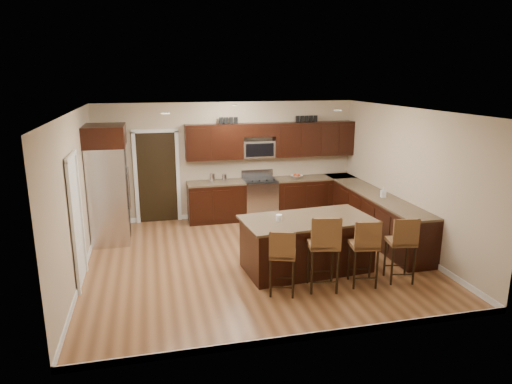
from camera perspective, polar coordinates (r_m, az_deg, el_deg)
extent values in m
plane|color=brown|center=(8.48, -0.08, -8.37)|extent=(6.00, 6.00, 0.00)
plane|color=silver|center=(7.84, -0.09, 10.16)|extent=(6.00, 6.00, 0.00)
plane|color=tan|center=(10.69, -3.46, 3.95)|extent=(6.00, 0.00, 6.00)
plane|color=tan|center=(7.95, -21.65, -0.68)|extent=(0.00, 5.50, 5.50)
plane|color=tan|center=(9.19, 18.44, 1.53)|extent=(0.00, 5.50, 5.50)
cube|color=black|center=(10.55, -4.97, -1.29)|extent=(1.30, 0.60, 0.88)
cube|color=black|center=(11.13, 7.24, -0.53)|extent=(1.94, 0.60, 0.88)
cube|color=black|center=(9.67, 15.05, -3.20)|extent=(0.60, 3.35, 0.88)
cube|color=brown|center=(10.44, -5.03, 1.14)|extent=(1.30, 0.63, 0.04)
cube|color=brown|center=(11.02, 7.31, 1.78)|extent=(1.94, 0.63, 0.04)
cube|color=brown|center=(9.55, 15.22, -0.56)|extent=(0.63, 3.35, 0.04)
cube|color=black|center=(10.40, -5.25, 6.25)|extent=(1.30, 0.33, 0.80)
cube|color=black|center=(10.99, 7.22, 6.62)|extent=(1.94, 0.33, 0.80)
cube|color=black|center=(10.56, 0.31, 7.79)|extent=(0.76, 0.33, 0.30)
cube|color=silver|center=(10.74, 0.47, -0.91)|extent=(0.76, 0.64, 0.90)
cube|color=black|center=(10.63, 0.47, 1.49)|extent=(0.76, 0.60, 0.03)
cube|color=black|center=(10.46, 0.86, -1.33)|extent=(0.65, 0.01, 0.45)
cube|color=silver|center=(10.86, 0.14, 2.36)|extent=(0.76, 0.05, 0.18)
cube|color=silver|center=(10.64, 0.28, 5.40)|extent=(0.76, 0.31, 0.40)
cube|color=black|center=(10.59, -12.25, 1.78)|extent=(0.85, 0.03, 2.06)
cube|color=white|center=(7.75, -21.58, -3.59)|extent=(0.03, 0.80, 2.04)
cube|color=black|center=(7.96, 6.33, -6.58)|extent=(2.18, 1.23, 0.88)
cube|color=brown|center=(7.81, 6.42, -3.43)|extent=(2.29, 1.34, 0.04)
cube|color=black|center=(8.11, 6.25, -9.19)|extent=(2.10, 1.15, 0.09)
cube|color=brown|center=(7.01, 3.35, -7.79)|extent=(0.50, 0.50, 0.06)
cube|color=brown|center=(6.77, 3.29, -6.74)|extent=(0.38, 0.17, 0.42)
cylinder|color=black|center=(6.95, 2.35, -10.95)|extent=(0.03, 0.03, 0.61)
cylinder|color=black|center=(7.04, 5.04, -10.65)|extent=(0.03, 0.03, 0.61)
cylinder|color=black|center=(7.24, 1.63, -9.85)|extent=(0.03, 0.03, 0.61)
cylinder|color=black|center=(7.33, 4.21, -9.58)|extent=(0.03, 0.03, 0.61)
cube|color=brown|center=(7.17, 8.40, -6.48)|extent=(0.54, 0.54, 0.07)
cube|color=brown|center=(6.90, 8.79, -5.22)|extent=(0.46, 0.13, 0.49)
cylinder|color=black|center=(7.08, 7.37, -10.10)|extent=(0.04, 0.04, 0.71)
cylinder|color=black|center=(7.22, 10.33, -9.73)|extent=(0.04, 0.04, 0.71)
cylinder|color=black|center=(7.42, 6.31, -8.90)|extent=(0.04, 0.04, 0.71)
cylinder|color=black|center=(7.55, 9.14, -8.57)|extent=(0.04, 0.04, 0.71)
cube|color=brown|center=(7.47, 13.33, -6.45)|extent=(0.48, 0.48, 0.06)
cube|color=brown|center=(7.22, 13.83, -5.36)|extent=(0.41, 0.11, 0.44)
cylinder|color=black|center=(7.37, 12.54, -9.61)|extent=(0.04, 0.04, 0.64)
cylinder|color=black|center=(7.53, 15.00, -9.25)|extent=(0.04, 0.04, 0.64)
cylinder|color=black|center=(7.67, 11.39, -8.59)|extent=(0.04, 0.04, 0.64)
cylinder|color=black|center=(7.82, 13.78, -8.28)|extent=(0.04, 0.04, 0.64)
cube|color=silver|center=(9.58, -17.87, -0.27)|extent=(0.72, 0.97, 1.94)
cube|color=black|center=(9.55, -15.70, -0.15)|extent=(0.01, 0.02, 1.85)
cylinder|color=silver|center=(9.45, -15.60, 0.31)|extent=(0.02, 0.02, 0.86)
cylinder|color=silver|center=(9.61, -15.57, 0.54)|extent=(0.02, 0.02, 0.86)
cube|color=black|center=(9.37, -18.42, 6.70)|extent=(0.78, 1.03, 0.41)
cube|color=brown|center=(10.23, 4.42, -4.32)|extent=(0.91, 0.62, 0.01)
imported|color=silver|center=(10.86, 5.11, 1.94)|extent=(0.35, 0.35, 0.07)
imported|color=#B2B2B2|center=(9.41, 15.63, -0.02)|extent=(0.12, 0.12, 0.21)
cylinder|color=silver|center=(10.40, -5.49, 1.76)|extent=(0.12, 0.12, 0.20)
cylinder|color=silver|center=(10.44, -3.99, 1.77)|extent=(0.11, 0.11, 0.18)
cylinder|color=white|center=(7.64, 2.89, -3.21)|extent=(0.10, 0.10, 0.10)
cube|color=brown|center=(7.77, 17.65, -5.93)|extent=(0.48, 0.48, 0.06)
cube|color=brown|center=(7.53, 18.26, -4.86)|extent=(0.41, 0.11, 0.44)
cylinder|color=black|center=(7.67, 16.98, -8.96)|extent=(0.04, 0.04, 0.64)
cylinder|color=black|center=(7.84, 19.25, -8.61)|extent=(0.04, 0.04, 0.64)
cylinder|color=black|center=(7.95, 15.70, -8.02)|extent=(0.04, 0.04, 0.64)
cylinder|color=black|center=(8.12, 17.91, -7.70)|extent=(0.04, 0.04, 0.64)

